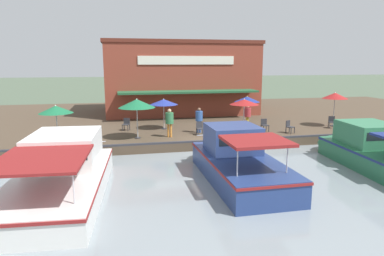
{
  "coord_description": "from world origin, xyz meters",
  "views": [
    {
      "loc": [
        19.29,
        -5.49,
        5.31
      ],
      "look_at": [
        -1.0,
        -1.17,
        1.3
      ],
      "focal_mm": 32.0,
      "sensor_mm": 36.0,
      "label": 1
    }
  ],
  "objects_px": {
    "patio_umbrella_mid_patio_right": "(335,96)",
    "person_at_quay_edge": "(248,113)",
    "patio_umbrella_back_row": "(137,103)",
    "patio_umbrella_near_quay_edge": "(247,99)",
    "tree_downstream_bank": "(207,58)",
    "patio_umbrella_by_entrance": "(244,102)",
    "cafe_chair_back_row_seat": "(289,126)",
    "cafe_chair_under_first_umbrella": "(265,124)",
    "patio_umbrella_mid_patio_left": "(164,102)",
    "cafe_chair_facing_river": "(126,124)",
    "tree_upstream_bank": "(235,63)",
    "motorboat_outer_channel": "(371,150)",
    "motorboat_second_along": "(235,159)",
    "patio_umbrella_far_corner": "(56,109)",
    "cafe_chair_beside_entrance": "(217,130)",
    "person_near_entrance": "(169,119)",
    "person_mid_patio": "(199,117)",
    "cafe_chair_mid_patio": "(200,128)",
    "cafe_chair_far_corner_seat": "(332,121)",
    "waterfront_restaurant": "(179,77)",
    "motorboat_mid_row": "(64,170)"
  },
  "relations": [
    {
      "from": "motorboat_outer_channel",
      "to": "motorboat_second_along",
      "type": "bearing_deg",
      "value": -88.84
    },
    {
      "from": "tree_downstream_bank",
      "to": "cafe_chair_far_corner_seat",
      "type": "bearing_deg",
      "value": 18.44
    },
    {
      "from": "tree_upstream_bank",
      "to": "cafe_chair_mid_patio",
      "type": "bearing_deg",
      "value": -27.08
    },
    {
      "from": "cafe_chair_back_row_seat",
      "to": "cafe_chair_far_corner_seat",
      "type": "distance_m",
      "value": 4.02
    },
    {
      "from": "cafe_chair_beside_entrance",
      "to": "person_near_entrance",
      "type": "relative_size",
      "value": 0.47
    },
    {
      "from": "patio_umbrella_near_quay_edge",
      "to": "motorboat_second_along",
      "type": "height_order",
      "value": "patio_umbrella_near_quay_edge"
    },
    {
      "from": "person_at_quay_edge",
      "to": "cafe_chair_facing_river",
      "type": "bearing_deg",
      "value": -95.74
    },
    {
      "from": "patio_umbrella_mid_patio_left",
      "to": "person_at_quay_edge",
      "type": "distance_m",
      "value": 6.1
    },
    {
      "from": "cafe_chair_facing_river",
      "to": "patio_umbrella_back_row",
      "type": "bearing_deg",
      "value": 13.0
    },
    {
      "from": "waterfront_restaurant",
      "to": "cafe_chair_beside_entrance",
      "type": "bearing_deg",
      "value": 1.89
    },
    {
      "from": "patio_umbrella_by_entrance",
      "to": "cafe_chair_facing_river",
      "type": "distance_m",
      "value": 8.3
    },
    {
      "from": "waterfront_restaurant",
      "to": "tree_upstream_bank",
      "type": "distance_m",
      "value": 7.07
    },
    {
      "from": "person_at_quay_edge",
      "to": "motorboat_mid_row",
      "type": "xyz_separation_m",
      "value": [
        8.65,
        -11.4,
        -0.78
      ]
    },
    {
      "from": "motorboat_outer_channel",
      "to": "tree_downstream_bank",
      "type": "relative_size",
      "value": 1.15
    },
    {
      "from": "patio_umbrella_mid_patio_right",
      "to": "cafe_chair_under_first_umbrella",
      "type": "bearing_deg",
      "value": -83.26
    },
    {
      "from": "person_mid_patio",
      "to": "patio_umbrella_mid_patio_right",
      "type": "bearing_deg",
      "value": 91.5
    },
    {
      "from": "patio_umbrella_mid_patio_right",
      "to": "cafe_chair_under_first_umbrella",
      "type": "xyz_separation_m",
      "value": [
        0.68,
        -5.78,
        -1.8
      ]
    },
    {
      "from": "patio_umbrella_mid_patio_left",
      "to": "cafe_chair_far_corner_seat",
      "type": "xyz_separation_m",
      "value": [
        2.16,
        11.95,
        -1.46
      ]
    },
    {
      "from": "patio_umbrella_far_corner",
      "to": "cafe_chair_beside_entrance",
      "type": "xyz_separation_m",
      "value": [
        0.29,
        9.67,
        -1.53
      ]
    },
    {
      "from": "patio_umbrella_back_row",
      "to": "patio_umbrella_by_entrance",
      "type": "distance_m",
      "value": 7.15
    },
    {
      "from": "patio_umbrella_mid_patio_right",
      "to": "person_mid_patio",
      "type": "bearing_deg",
      "value": -88.5
    },
    {
      "from": "person_near_entrance",
      "to": "tree_upstream_bank",
      "type": "distance_m",
      "value": 17.03
    },
    {
      "from": "patio_umbrella_mid_patio_right",
      "to": "cafe_chair_facing_river",
      "type": "bearing_deg",
      "value": -96.06
    },
    {
      "from": "cafe_chair_facing_river",
      "to": "person_at_quay_edge",
      "type": "bearing_deg",
      "value": 84.26
    },
    {
      "from": "person_at_quay_edge",
      "to": "cafe_chair_beside_entrance",
      "type": "bearing_deg",
      "value": -50.08
    },
    {
      "from": "patio_umbrella_mid_patio_left",
      "to": "cafe_chair_facing_river",
      "type": "relative_size",
      "value": 2.56
    },
    {
      "from": "tree_downstream_bank",
      "to": "motorboat_outer_channel",
      "type": "bearing_deg",
      "value": 7.23
    },
    {
      "from": "motorboat_second_along",
      "to": "person_near_entrance",
      "type": "bearing_deg",
      "value": -162.17
    },
    {
      "from": "cafe_chair_facing_river",
      "to": "person_near_entrance",
      "type": "relative_size",
      "value": 0.47
    },
    {
      "from": "person_at_quay_edge",
      "to": "tree_upstream_bank",
      "type": "xyz_separation_m",
      "value": [
        -12.05,
        3.08,
        3.57
      ]
    },
    {
      "from": "cafe_chair_back_row_seat",
      "to": "cafe_chair_under_first_umbrella",
      "type": "distance_m",
      "value": 1.68
    },
    {
      "from": "tree_downstream_bank",
      "to": "patio_umbrella_by_entrance",
      "type": "bearing_deg",
      "value": -5.38
    },
    {
      "from": "patio_umbrella_back_row",
      "to": "patio_umbrella_near_quay_edge",
      "type": "relative_size",
      "value": 1.12
    },
    {
      "from": "cafe_chair_beside_entrance",
      "to": "person_at_quay_edge",
      "type": "distance_m",
      "value": 3.96
    },
    {
      "from": "patio_umbrella_mid_patio_right",
      "to": "person_at_quay_edge",
      "type": "relative_size",
      "value": 1.51
    },
    {
      "from": "cafe_chair_far_corner_seat",
      "to": "tree_upstream_bank",
      "type": "height_order",
      "value": "tree_upstream_bank"
    },
    {
      "from": "patio_umbrella_by_entrance",
      "to": "person_near_entrance",
      "type": "distance_m",
      "value": 5.22
    },
    {
      "from": "patio_umbrella_far_corner",
      "to": "person_near_entrance",
      "type": "height_order",
      "value": "patio_umbrella_far_corner"
    },
    {
      "from": "patio_umbrella_back_row",
      "to": "patio_umbrella_mid_patio_right",
      "type": "distance_m",
      "value": 14.54
    },
    {
      "from": "cafe_chair_mid_patio",
      "to": "cafe_chair_under_first_umbrella",
      "type": "bearing_deg",
      "value": 93.08
    },
    {
      "from": "cafe_chair_under_first_umbrella",
      "to": "person_at_quay_edge",
      "type": "distance_m",
      "value": 1.69
    },
    {
      "from": "cafe_chair_far_corner_seat",
      "to": "cafe_chair_facing_river",
      "type": "bearing_deg",
      "value": -98.64
    },
    {
      "from": "cafe_chair_under_first_umbrella",
      "to": "person_near_entrance",
      "type": "distance_m",
      "value": 6.75
    },
    {
      "from": "cafe_chair_facing_river",
      "to": "cafe_chair_back_row_seat",
      "type": "height_order",
      "value": "same"
    },
    {
      "from": "patio_umbrella_by_entrance",
      "to": "person_at_quay_edge",
      "type": "relative_size",
      "value": 1.37
    },
    {
      "from": "cafe_chair_under_first_umbrella",
      "to": "tree_downstream_bank",
      "type": "height_order",
      "value": "tree_downstream_bank"
    },
    {
      "from": "patio_umbrella_near_quay_edge",
      "to": "person_near_entrance",
      "type": "xyz_separation_m",
      "value": [
        2.71,
        -6.21,
        -0.85
      ]
    },
    {
      "from": "person_mid_patio",
      "to": "motorboat_second_along",
      "type": "height_order",
      "value": "motorboat_second_along"
    },
    {
      "from": "cafe_chair_mid_patio",
      "to": "cafe_chair_far_corner_seat",
      "type": "distance_m",
      "value": 9.9
    },
    {
      "from": "patio_umbrella_mid_patio_right",
      "to": "cafe_chair_beside_entrance",
      "type": "distance_m",
      "value": 9.82
    }
  ]
}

